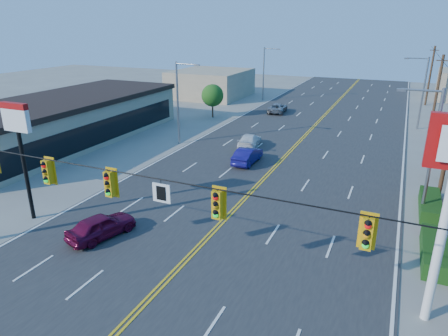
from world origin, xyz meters
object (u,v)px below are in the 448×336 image
at_px(car_magenta, 101,227).
at_px(car_silver, 277,108).
at_px(pizza_hut_sign, 19,138).
at_px(car_white, 249,141).
at_px(signal_span, 133,201).
at_px(car_blue, 247,156).

height_order(car_magenta, car_silver, car_magenta).
height_order(pizza_hut_sign, car_white, pizza_hut_sign).
bearing_deg(car_white, car_magenta, 76.35).
height_order(signal_span, car_silver, signal_span).
distance_m(car_magenta, car_silver, 36.10).
distance_m(pizza_hut_sign, car_magenta, 7.12).
relative_size(car_magenta, car_white, 0.91).
height_order(car_blue, car_silver, car_blue).
xyz_separation_m(signal_span, car_white, (-3.90, 23.52, -4.25)).
relative_size(pizza_hut_sign, car_white, 1.57).
bearing_deg(car_white, pizza_hut_sign, 60.93).
bearing_deg(signal_span, car_white, 99.43).
relative_size(pizza_hut_sign, car_magenta, 1.73).
height_order(signal_span, car_white, signal_span).
xyz_separation_m(signal_span, car_silver, (-6.05, 39.94, -4.26)).
height_order(signal_span, pizza_hut_sign, signal_span).
bearing_deg(car_white, signal_span, 90.02).
xyz_separation_m(signal_span, car_magenta, (-5.37, 3.84, -4.21)).
height_order(car_magenta, car_blue, car_blue).
xyz_separation_m(pizza_hut_sign, car_white, (6.98, 19.52, -4.55)).
height_order(car_magenta, car_white, car_magenta).
relative_size(car_blue, car_white, 0.95).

